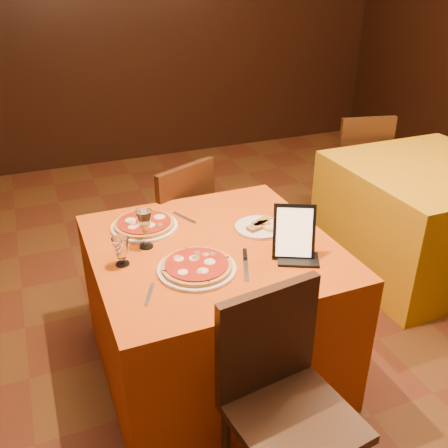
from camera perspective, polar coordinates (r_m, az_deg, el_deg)
name	(u,v)px	position (r m, az deg, el deg)	size (l,w,h in m)	color
floor	(261,376)	(2.74, 4.24, -16.94)	(6.00, 7.00, 0.01)	#5E2D19
wall_back	(107,23)	(5.33, -13.22, 21.41)	(6.00, 0.01, 2.80)	black
main_table	(213,310)	(2.53, -1.24, -9.78)	(1.10, 1.10, 0.75)	#BB490C
side_table	(423,218)	(3.66, 21.83, 0.64)	(1.10, 1.10, 0.75)	#C28C0C
chair_main_near	(294,420)	(1.95, 8.03, -21.26)	(0.42, 0.42, 0.91)	black
chair_main_far	(167,227)	(3.13, -6.52, -0.35)	(0.39, 0.39, 0.91)	black
chair_side_far	(352,166)	(4.21, 14.46, 6.42)	(0.47, 0.47, 0.91)	black
pizza_near	(197,267)	(2.13, -3.13, -4.97)	(0.34, 0.34, 0.03)	white
pizza_far	(144,225)	(2.50, -9.09, -0.11)	(0.33, 0.33, 0.03)	white
cutlet_dish	(259,226)	(2.47, 4.07, -0.27)	(0.24, 0.24, 0.03)	white
wine_glass	(145,229)	(2.29, -9.01, -0.54)	(0.07, 0.07, 0.19)	#FAF68E
water_glass	(121,252)	(2.19, -11.65, -3.11)	(0.07, 0.07, 0.13)	white
tablet	(294,232)	(2.21, 8.01, -0.87)	(0.18, 0.02, 0.24)	black
knife	(246,265)	(2.17, 2.50, -4.75)	(0.24, 0.02, 0.01)	#B8B7BF
fork_near	(150,294)	(2.01, -8.49, -7.90)	(0.15, 0.02, 0.01)	silver
fork_far	(184,218)	(2.57, -4.56, 0.72)	(0.17, 0.02, 0.01)	#B7B7BE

